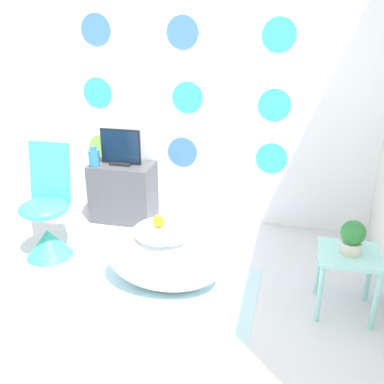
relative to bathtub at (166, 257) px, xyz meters
name	(u,v)px	position (x,y,z in m)	size (l,w,h in m)	color
ground_plane	(90,375)	(-0.16, -0.92, -0.23)	(12.00, 12.00, 0.00)	silver
wall_back_dotted	(184,76)	(-0.16, 1.17, 1.07)	(4.30, 0.05, 2.60)	white
rug	(157,289)	(-0.04, -0.08, -0.23)	(1.38, 0.86, 0.01)	silver
bathtub	(166,257)	(0.00, 0.00, 0.00)	(0.84, 0.54, 0.45)	white
rubber_duck	(159,221)	(-0.04, 0.00, 0.27)	(0.08, 0.09, 0.10)	yellow
chair	(47,224)	(-1.02, 0.19, 0.05)	(0.38, 0.39, 0.89)	#38B2A3
tv_cabinet	(123,192)	(-0.69, 0.95, 0.04)	(0.56, 0.34, 0.54)	#4C4C51
tv	(121,149)	(-0.69, 0.95, 0.45)	(0.37, 0.12, 0.32)	black
vase	(94,157)	(-0.90, 0.86, 0.39)	(0.10, 0.10, 0.18)	#2D72B7
side_table	(348,265)	(1.20, -0.02, 0.12)	(0.38, 0.36, 0.43)	#99E0D8
potted_plant_left	(353,237)	(1.20, -0.02, 0.32)	(0.15, 0.15, 0.22)	beige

